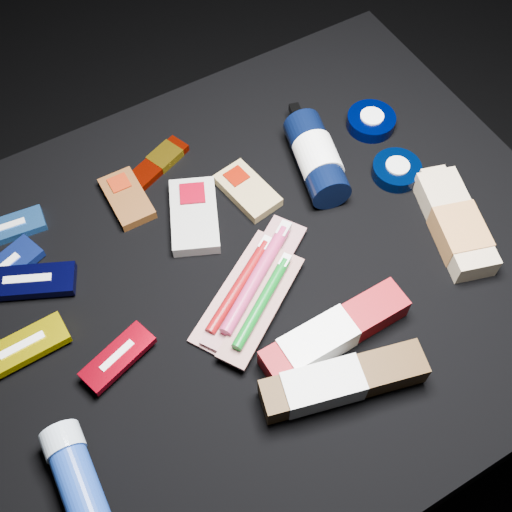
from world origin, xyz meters
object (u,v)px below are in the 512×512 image
toothpaste_carton_red (329,336)px  deodorant_stick (74,473)px  bodywash_bottle (456,225)px  lotion_bottle (316,158)px

toothpaste_carton_red → deodorant_stick: bearing=178.5°
bodywash_bottle → lotion_bottle: bearing=137.0°
deodorant_stick → toothpaste_carton_red: size_ratio=0.56×
lotion_bottle → deodorant_stick: bearing=-138.5°
bodywash_bottle → deodorant_stick: 0.63m
lotion_bottle → deodorant_stick: 0.57m
lotion_bottle → bodywash_bottle: 0.24m
bodywash_bottle → toothpaste_carton_red: toothpaste_carton_red is taller
bodywash_bottle → deodorant_stick: (-0.63, -0.05, 0.01)m
lotion_bottle → bodywash_bottle: lotion_bottle is taller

